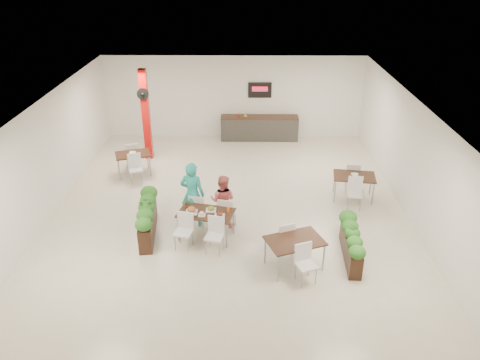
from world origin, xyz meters
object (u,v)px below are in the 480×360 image
Objects in this scene: main_table at (206,216)px; planter_left at (147,216)px; side_table_a at (133,157)px; diner_woman at (223,201)px; side_table_b at (354,179)px; service_counter at (259,127)px; diner_man at (192,194)px; red_column at (146,114)px; side_table_c at (295,244)px; planter_right at (351,241)px.

main_table is 0.90× the size of planter_left.
diner_woman is at bearing -63.12° from side_table_a.
planter_left is 6.13m from side_table_b.
diner_man is (-1.95, -6.38, 0.42)m from service_counter.
diner_man is 1.31m from planter_left.
diner_woman is at bearing -166.45° from diner_man.
service_counter reaches higher than planter_left.
diner_woman is at bearing -57.78° from red_column.
side_table_c is at bearing 156.87° from diner_man.
planter_left is (-3.10, -6.88, 0.03)m from service_counter.
service_counter reaches higher than diner_man.
planter_left is 1.23× the size of side_table_a.
service_counter is 7.55m from planter_left.
red_column is at bearing 163.79° from side_table_b.
red_column is at bearing 134.76° from planter_right.
planter_left is (-1.53, 0.15, -0.11)m from main_table.
red_column is 1.55× the size of planter_left.
diner_man is 0.82m from diner_woman.
planter_right is (3.15, -1.54, -0.24)m from diner_woman.
diner_man reaches higher than main_table.
red_column reaches higher than diner_woman.
service_counter is 1.80× the size of side_table_c.
diner_man is (-0.39, 0.65, 0.28)m from main_table.
side_table_b is (6.68, -2.98, -1.01)m from red_column.
service_counter is 1.80× the size of side_table_b.
planter_right is at bearing -45.24° from red_column.
planter_left is at bearing 37.40° from diner_man.
planter_left is at bearing -90.34° from side_table_a.
diner_woman is 2.02m from planter_left.
side_table_b is at bearing 27.19° from main_table.
main_table is at bearing -64.77° from red_column.
diner_woman reaches higher than side_table_a.
side_table_b is 4.01m from side_table_c.
diner_man is 1.10× the size of side_table_c.
side_table_c is at bearing -85.89° from service_counter.
service_counter is 5.54m from side_table_b.
side_table_a is (-2.67, 3.77, -0.01)m from main_table.
service_counter is (4.00, 1.86, -1.15)m from red_column.
service_counter reaches higher than planter_right.
red_column reaches higher than side_table_b.
main_table is 1.12× the size of side_table_c.
side_table_b is (3.84, 1.53, -0.10)m from diner_woman.
red_column is 1.72× the size of main_table.
diner_woman reaches higher than planter_right.
main_table is 1.00× the size of planter_right.
planter_right reaches higher than side_table_c.
diner_man is 1.10× the size of side_table_b.
side_table_b is (4.25, 2.18, -0.00)m from main_table.
service_counter reaches higher than diner_woman.
diner_man is at bearing 120.83° from main_table.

